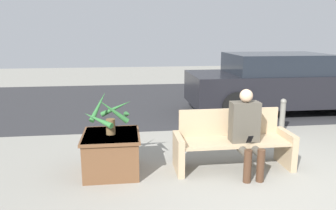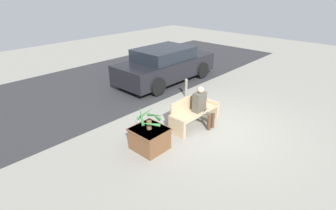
{
  "view_description": "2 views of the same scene",
  "coord_description": "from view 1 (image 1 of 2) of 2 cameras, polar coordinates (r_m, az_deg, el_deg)",
  "views": [
    {
      "loc": [
        -1.79,
        -3.73,
        1.94
      ],
      "look_at": [
        -1.2,
        0.85,
        0.91
      ],
      "focal_mm": 35.0,
      "sensor_mm": 36.0,
      "label": 1
    },
    {
      "loc": [
        -5.79,
        -3.43,
        3.75
      ],
      "look_at": [
        -1.16,
        0.84,
        0.86
      ],
      "focal_mm": 28.0,
      "sensor_mm": 36.0,
      "label": 2
    }
  ],
  "objects": [
    {
      "name": "bench",
      "position": [
        4.88,
        11.14,
        -6.25
      ],
      "size": [
        1.7,
        0.55,
        0.83
      ],
      "color": "tan",
      "rests_on": "ground_plane"
    },
    {
      "name": "planter_box",
      "position": [
        4.7,
        -9.79,
        -8.07
      ],
      "size": [
        0.79,
        0.83,
        0.56
      ],
      "color": "brown",
      "rests_on": "ground_plane"
    },
    {
      "name": "parked_car",
      "position": [
        8.54,
        18.73,
        3.69
      ],
      "size": [
        4.46,
        1.98,
        1.44
      ],
      "color": "black",
      "rests_on": "ground_plane"
    },
    {
      "name": "road_surface",
      "position": [
        9.63,
        3.5,
        0.95
      ],
      "size": [
        20.0,
        6.0,
        0.01
      ],
      "primitive_type": "cube",
      "color": "#2D2D30",
      "rests_on": "ground_plane"
    },
    {
      "name": "bollard_post",
      "position": [
        6.8,
        19.32,
        -1.61
      ],
      "size": [
        0.12,
        0.12,
        0.68
      ],
      "color": "slate",
      "rests_on": "ground_plane"
    },
    {
      "name": "ground_plane",
      "position": [
        4.57,
        16.94,
        -13.17
      ],
      "size": [
        30.0,
        30.0,
        0.0
      ],
      "primitive_type": "plane",
      "color": "gray"
    },
    {
      "name": "potted_plant",
      "position": [
        4.53,
        -9.94,
        -1.64
      ],
      "size": [
        0.68,
        0.7,
        0.58
      ],
      "color": "brown",
      "rests_on": "planter_box"
    },
    {
      "name": "person_seated",
      "position": [
        4.68,
        13.47,
        -4.05
      ],
      "size": [
        0.4,
        0.59,
        1.18
      ],
      "color": "#4C473D",
      "rests_on": "ground_plane"
    }
  ]
}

